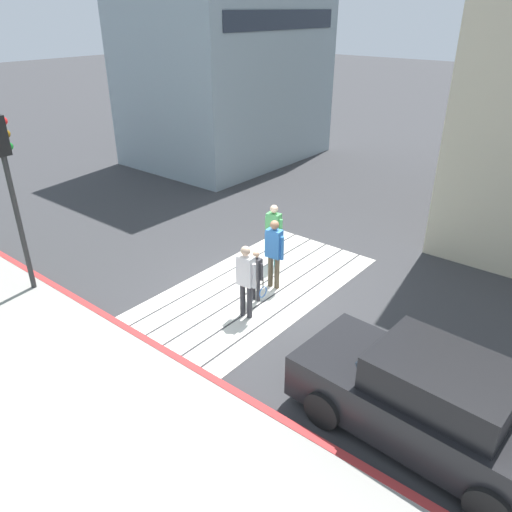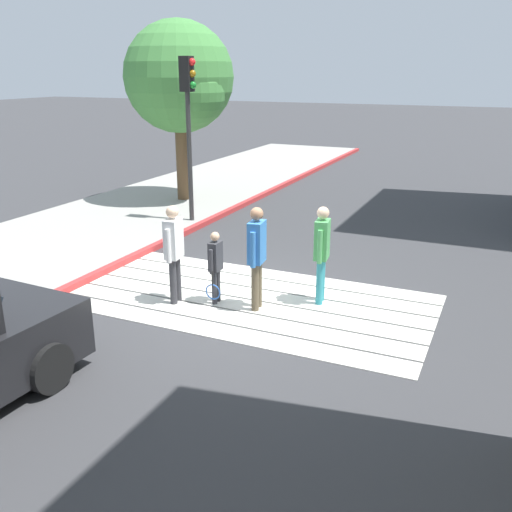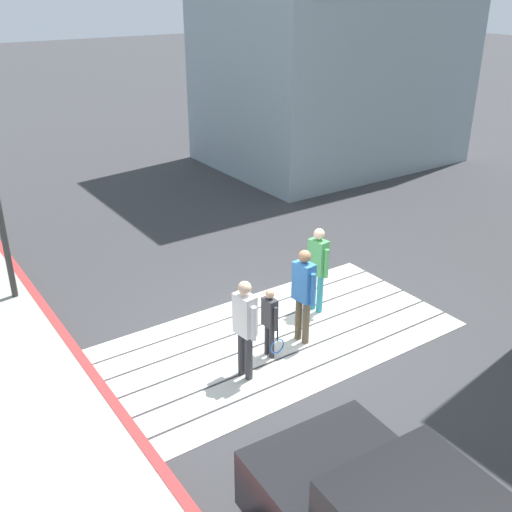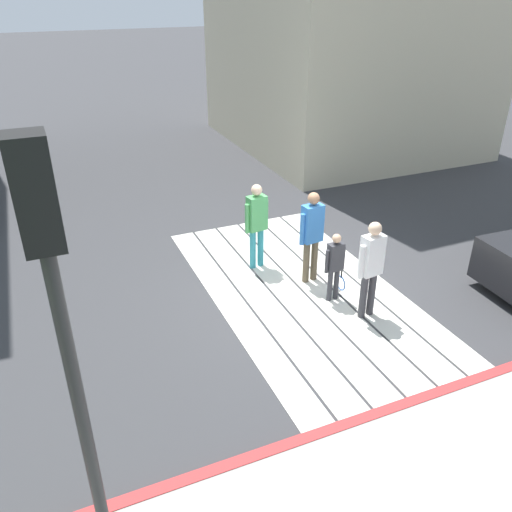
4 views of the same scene
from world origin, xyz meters
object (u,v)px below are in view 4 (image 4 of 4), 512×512
(traffic_light_corner, at_px, (55,291))
(pedestrian_adult_side, at_px, (312,231))
(pedestrian_adult_trailing, at_px, (257,220))
(pedestrian_child_with_racket, at_px, (335,264))
(pedestrian_adult_lead, at_px, (371,263))

(traffic_light_corner, distance_m, pedestrian_adult_side, 6.19)
(pedestrian_adult_trailing, bearing_deg, traffic_light_corner, 142.03)
(pedestrian_adult_side, relative_size, pedestrian_child_with_racket, 1.38)
(pedestrian_adult_trailing, relative_size, pedestrian_adult_side, 0.97)
(pedestrian_child_with_racket, bearing_deg, pedestrian_adult_lead, -159.30)
(pedestrian_adult_lead, xyz_separation_m, pedestrian_adult_trailing, (2.33, 1.02, -0.01))
(pedestrian_adult_lead, bearing_deg, traffic_light_corner, 117.14)
(pedestrian_adult_side, height_order, pedestrian_child_with_racket, pedestrian_adult_side)
(pedestrian_adult_lead, distance_m, pedestrian_adult_trailing, 2.55)
(pedestrian_adult_side, bearing_deg, traffic_light_corner, 131.06)
(pedestrian_adult_lead, relative_size, pedestrian_adult_trailing, 1.01)
(traffic_light_corner, bearing_deg, pedestrian_adult_side, -48.94)
(pedestrian_adult_lead, relative_size, pedestrian_child_with_racket, 1.35)
(traffic_light_corner, xyz_separation_m, pedestrian_child_with_racket, (3.10, -4.49, -2.30))
(traffic_light_corner, distance_m, pedestrian_adult_trailing, 6.37)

